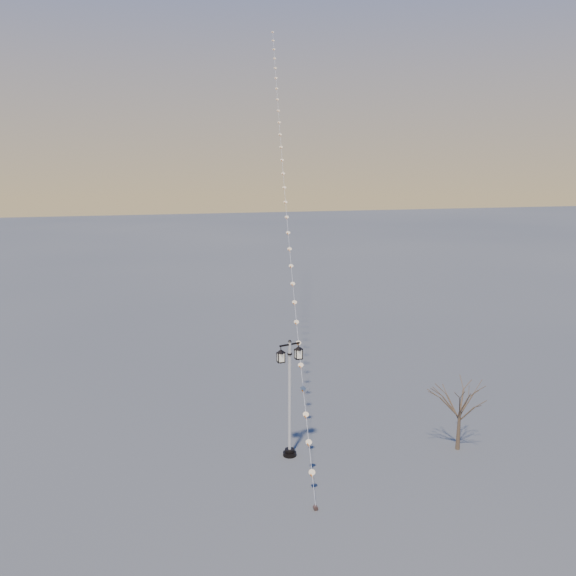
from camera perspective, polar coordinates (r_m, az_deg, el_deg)
name	(u,v)px	position (r m, az deg, el deg)	size (l,w,h in m)	color
ground	(321,486)	(27.11, 3.08, -18.16)	(300.00, 300.00, 0.00)	#4A4C4B
street_lamp	(290,393)	(28.25, 0.16, -9.83)	(1.40, 0.76, 5.66)	black
bare_tree	(460,402)	(30.27, 15.91, -10.28)	(2.08, 2.08, 3.46)	brown
kite_train	(285,167)	(42.73, -0.29, 11.28)	(8.96, 41.79, 26.75)	#392620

